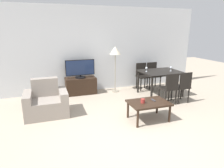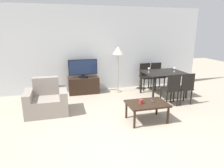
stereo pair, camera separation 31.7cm
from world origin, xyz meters
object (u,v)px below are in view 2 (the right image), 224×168
at_px(armchair, 47,101).
at_px(wine_glass_center, 149,69).
at_px(dining_chair_far, 157,74).
at_px(dining_chair_far_left, 146,75).
at_px(dining_chair_near_right, 185,87).
at_px(dining_table, 164,75).
at_px(tv_stand, 84,85).
at_px(tv, 83,69).
at_px(coffee_table, 147,105).
at_px(cup_white_near, 141,102).
at_px(wine_glass_left, 174,69).
at_px(floor_lamp, 118,52).
at_px(remote_primary, 152,101).
at_px(dining_chair_near, 171,88).

distance_m(armchair, wine_glass_center, 3.02).
relative_size(dining_chair_far, dining_chair_far_left, 1.00).
height_order(armchair, dining_chair_far_left, dining_chair_far_left).
xyz_separation_m(dining_chair_far, dining_chair_far_left, (-0.42, 0.00, 0.00)).
xyz_separation_m(dining_chair_far, dining_chair_near_right, (0.00, -1.60, 0.00)).
distance_m(dining_table, dining_chair_far_left, 0.84).
distance_m(tv_stand, dining_chair_far, 2.53).
relative_size(dining_chair_far_left, wine_glass_center, 6.01).
bearing_deg(dining_chair_near_right, dining_chair_far_left, 104.63).
relative_size(tv, coffee_table, 1.02).
distance_m(tv_stand, cup_white_near, 2.58).
bearing_deg(dining_table, wine_glass_left, -14.25).
height_order(armchair, dining_table, armchair).
relative_size(tv, floor_lamp, 0.61).
height_order(coffee_table, remote_primary, remote_primary).
height_order(dining_chair_far_left, wine_glass_left, wine_glass_left).
bearing_deg(tv_stand, dining_table, -21.43).
height_order(dining_table, remote_primary, dining_table).
xyz_separation_m(dining_chair_near, dining_chair_near_right, (0.42, 0.00, 0.00)).
xyz_separation_m(tv_stand, wine_glass_center, (1.86, -0.82, 0.59)).
bearing_deg(dining_chair_near_right, armchair, 174.09).
distance_m(armchair, dining_chair_far_left, 3.40).
height_order(coffee_table, wine_glass_center, wine_glass_center).
distance_m(dining_chair_near, wine_glass_center, 0.98).
bearing_deg(cup_white_near, coffee_table, 2.56).
relative_size(dining_table, dining_chair_far, 1.36).
relative_size(remote_primary, cup_white_near, 1.62).
bearing_deg(remote_primary, floor_lamp, 93.52).
distance_m(dining_chair_near_right, wine_glass_left, 0.81).
xyz_separation_m(dining_chair_far, cup_white_near, (-1.57, -2.28, -0.02)).
bearing_deg(floor_lamp, cup_white_near, -94.12).
distance_m(tv_stand, dining_chair_near, 2.71).
height_order(dining_table, wine_glass_center, wine_glass_center).
height_order(armchair, cup_white_near, armchair).
height_order(floor_lamp, wine_glass_left, floor_lamp).
height_order(dining_chair_near_right, dining_chair_far_left, same).
bearing_deg(wine_glass_left, dining_chair_near_right, -97.39).
bearing_deg(tv_stand, remote_primary, -62.00).
bearing_deg(remote_primary, coffee_table, -160.22).
xyz_separation_m(tv_stand, dining_chair_near, (2.10, -1.70, 0.23)).
relative_size(dining_chair_far, wine_glass_left, 6.01).
height_order(dining_chair_near_right, cup_white_near, dining_chair_near_right).
bearing_deg(wine_glass_left, cup_white_near, -139.81).
distance_m(tv, wine_glass_center, 2.03).
bearing_deg(dining_chair_near_right, wine_glass_left, 82.61).
xyz_separation_m(tv, floor_lamp, (1.10, -0.13, 0.48)).
bearing_deg(dining_chair_far_left, remote_primary, -111.14).
bearing_deg(cup_white_near, dining_chair_near_right, 23.59).
xyz_separation_m(dining_chair_far_left, floor_lamp, (-0.99, -0.03, 0.79)).
height_order(coffee_table, dining_chair_near, dining_chair_near).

